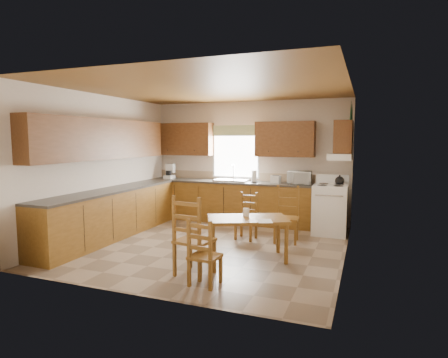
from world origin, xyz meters
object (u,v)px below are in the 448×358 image
(chair_near_left, at_px, (195,235))
(dining_table, at_px, (247,238))
(chair_near_right, at_px, (205,252))
(microwave, at_px, (300,178))
(stove, at_px, (330,210))
(chair_far_right, at_px, (286,215))
(chair_far_left, at_px, (246,217))

(chair_near_left, bearing_deg, dining_table, -109.06)
(chair_near_left, distance_m, chair_near_right, 0.41)
(chair_near_right, bearing_deg, microwave, -94.87)
(microwave, height_order, chair_near_left, microwave)
(stove, relative_size, chair_far_right, 0.95)
(stove, relative_size, dining_table, 0.79)
(chair_far_left, xyz_separation_m, chair_far_right, (0.74, 0.07, 0.08))
(chair_far_right, bearing_deg, dining_table, -112.58)
(stove, height_order, chair_near_left, chair_near_left)
(microwave, xyz_separation_m, dining_table, (-0.39, -2.39, -0.73))
(stove, distance_m, chair_far_left, 1.72)
(dining_table, xyz_separation_m, chair_far_left, (-0.37, 1.09, 0.10))
(chair_near_left, bearing_deg, chair_far_right, -103.83)
(microwave, bearing_deg, chair_far_left, -124.53)
(microwave, xyz_separation_m, chair_far_right, (-0.02, -1.23, -0.55))
(chair_far_right, bearing_deg, chair_far_left, -179.21)
(chair_near_left, relative_size, chair_near_right, 1.27)
(dining_table, bearing_deg, chair_near_right, -123.68)
(chair_near_right, bearing_deg, chair_far_left, -81.27)
(dining_table, distance_m, chair_far_right, 1.23)
(stove, bearing_deg, chair_far_right, -127.88)
(chair_near_right, bearing_deg, chair_far_right, -99.13)
(dining_table, bearing_deg, microwave, 56.25)
(dining_table, bearing_deg, chair_far_left, 84.14)
(chair_far_right, bearing_deg, chair_near_left, -116.97)
(chair_near_right, height_order, chair_far_right, chair_far_right)
(chair_near_left, distance_m, chair_far_right, 2.24)
(microwave, distance_m, chair_near_right, 3.69)
(microwave, bearing_deg, chair_far_right, -95.19)
(stove, height_order, microwave, microwave)
(chair_near_right, xyz_separation_m, chair_far_right, (0.56, 2.36, 0.07))
(chair_near_left, height_order, chair_far_left, chair_near_left)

